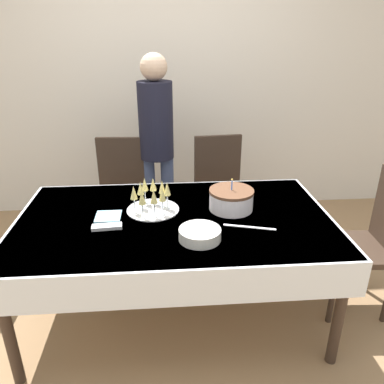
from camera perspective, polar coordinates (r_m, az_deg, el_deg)
The scene contains 13 objects.
ground_plane at distance 2.68m, azimuth -2.39°, elevation -17.74°, with size 12.00×12.00×0.00m, color #93704C.
wall_back at distance 3.75m, azimuth -3.86°, elevation 17.11°, with size 8.00×0.05×2.70m.
dining_table at distance 2.31m, azimuth -2.64°, elevation -6.03°, with size 1.90×1.11×0.72m.
dining_chair_far_left at distance 3.16m, azimuth -10.71°, elevation 0.06°, with size 0.45×0.45×0.96m.
dining_chair_far_right at distance 3.18m, azimuth 4.26°, elevation 0.52°, with size 0.46×0.46×0.96m.
dining_chair_right_end at distance 2.70m, azimuth 25.52°, elevation -6.23°, with size 0.44×0.44×0.96m.
birthday_cake at distance 2.35m, azimuth 5.99°, elevation -1.13°, with size 0.28×0.28×0.21m.
champagne_tray at distance 2.32m, azimuth -6.17°, elevation -0.72°, with size 0.33×0.33×0.18m.
plate_stack_main at distance 2.02m, azimuth 1.20°, elevation -6.46°, with size 0.23×0.23×0.06m.
cake_knife at distance 2.17m, azimuth 8.75°, elevation -5.31°, with size 0.29×0.10×0.00m.
fork_pile at distance 2.19m, azimuth -12.84°, elevation -5.18°, with size 0.17×0.07×0.02m.
napkin_pile at distance 2.31m, azimuth -12.64°, elevation -3.68°, with size 0.15×0.15×0.01m.
person_standing at distance 3.11m, azimuth -5.46°, elevation 8.57°, with size 0.28×0.28×1.61m.
Camera 1 is at (-0.05, -2.01, 1.76)m, focal length 35.00 mm.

